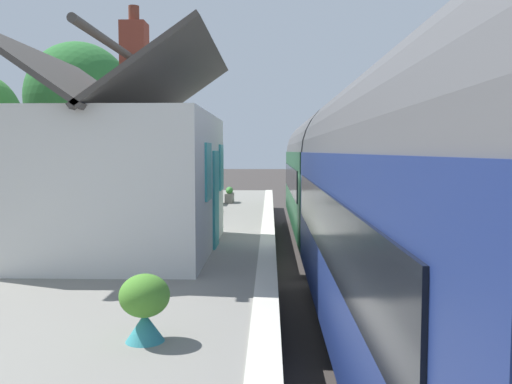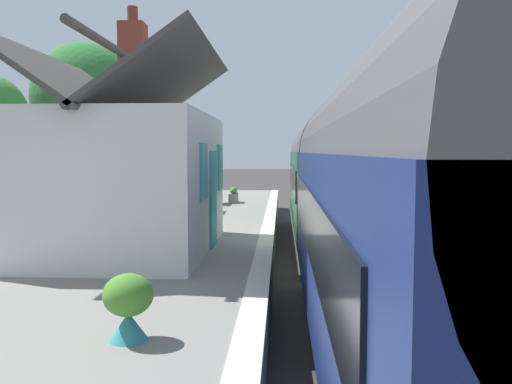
{
  "view_description": "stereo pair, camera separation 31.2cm",
  "coord_description": "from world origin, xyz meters",
  "px_view_note": "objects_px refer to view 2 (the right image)",
  "views": [
    {
      "loc": [
        -13.3,
        1.13,
        3.02
      ],
      "look_at": [
        1.34,
        1.5,
        1.93
      ],
      "focal_mm": 38.53,
      "sensor_mm": 36.0,
      "label": 1
    },
    {
      "loc": [
        -13.29,
        0.81,
        3.02
      ],
      "look_at": [
        1.34,
        1.5,
        1.93
      ],
      "focal_mm": 38.53,
      "sensor_mm": 36.0,
      "label": 2
    }
  ],
  "objects_px": {
    "bench_mid_platform": "(215,192)",
    "planter_edge_far": "(128,304)",
    "tree_far_right": "(85,99)",
    "planter_by_door": "(160,196)",
    "bench_by_lamp": "(206,199)",
    "station_building": "(122,176)",
    "planter_bench_right": "(201,196)",
    "planter_under_sign": "(233,195)",
    "train": "(358,187)"
  },
  "relations": [
    {
      "from": "planter_by_door",
      "to": "tree_far_right",
      "type": "relative_size",
      "value": 0.11
    },
    {
      "from": "bench_mid_platform",
      "to": "planter_edge_far",
      "type": "distance_m",
      "value": 15.73
    },
    {
      "from": "station_building",
      "to": "tree_far_right",
      "type": "relative_size",
      "value": 0.74
    },
    {
      "from": "tree_far_right",
      "to": "planter_bench_right",
      "type": "bearing_deg",
      "value": -127.32
    },
    {
      "from": "train",
      "to": "planter_by_door",
      "type": "bearing_deg",
      "value": 39.36
    },
    {
      "from": "station_building",
      "to": "planter_under_sign",
      "type": "distance_m",
      "value": 10.96
    },
    {
      "from": "bench_by_lamp",
      "to": "planter_edge_far",
      "type": "distance_m",
      "value": 12.65
    },
    {
      "from": "planter_by_door",
      "to": "planter_bench_right",
      "type": "distance_m",
      "value": 1.55
    },
    {
      "from": "station_building",
      "to": "planter_edge_far",
      "type": "height_order",
      "value": "station_building"
    },
    {
      "from": "train",
      "to": "planter_under_sign",
      "type": "relative_size",
      "value": 21.91
    },
    {
      "from": "bench_by_lamp",
      "to": "tree_far_right",
      "type": "distance_m",
      "value": 9.34
    },
    {
      "from": "planter_by_door",
      "to": "planter_edge_far",
      "type": "xyz_separation_m",
      "value": [
        -14.03,
        -2.79,
        -0.03
      ]
    },
    {
      "from": "planter_bench_right",
      "to": "train",
      "type": "bearing_deg",
      "value": -148.25
    },
    {
      "from": "station_building",
      "to": "train",
      "type": "bearing_deg",
      "value": -79.72
    },
    {
      "from": "station_building",
      "to": "planter_by_door",
      "type": "relative_size",
      "value": 6.53
    },
    {
      "from": "bench_by_lamp",
      "to": "planter_edge_far",
      "type": "relative_size",
      "value": 1.87
    },
    {
      "from": "bench_by_lamp",
      "to": "planter_under_sign",
      "type": "height_order",
      "value": "bench_by_lamp"
    },
    {
      "from": "train",
      "to": "planter_under_sign",
      "type": "xyz_separation_m",
      "value": [
        9.87,
        3.67,
        -0.98
      ]
    },
    {
      "from": "planter_under_sign",
      "to": "planter_edge_far",
      "type": "height_order",
      "value": "planter_edge_far"
    },
    {
      "from": "planter_by_door",
      "to": "planter_edge_far",
      "type": "relative_size",
      "value": 1.18
    },
    {
      "from": "planter_bench_right",
      "to": "tree_far_right",
      "type": "relative_size",
      "value": 0.1
    },
    {
      "from": "planter_edge_far",
      "to": "bench_mid_platform",
      "type": "bearing_deg",
      "value": 3.47
    },
    {
      "from": "planter_by_door",
      "to": "planter_bench_right",
      "type": "bearing_deg",
      "value": -91.67
    },
    {
      "from": "train",
      "to": "station_building",
      "type": "bearing_deg",
      "value": 100.28
    },
    {
      "from": "planter_by_door",
      "to": "planter_under_sign",
      "type": "bearing_deg",
      "value": -47.28
    },
    {
      "from": "bench_mid_platform",
      "to": "station_building",
      "type": "bearing_deg",
      "value": 175.9
    },
    {
      "from": "bench_by_lamp",
      "to": "planter_under_sign",
      "type": "xyz_separation_m",
      "value": [
        3.73,
        -0.63,
        -0.17
      ]
    },
    {
      "from": "train",
      "to": "station_building",
      "type": "height_order",
      "value": "station_building"
    },
    {
      "from": "bench_by_lamp",
      "to": "planter_edge_far",
      "type": "height_order",
      "value": "bench_by_lamp"
    },
    {
      "from": "planter_by_door",
      "to": "planter_under_sign",
      "type": "relative_size",
      "value": 0.89
    },
    {
      "from": "planter_by_door",
      "to": "tree_far_right",
      "type": "bearing_deg",
      "value": 44.21
    },
    {
      "from": "planter_bench_right",
      "to": "planter_edge_far",
      "type": "relative_size",
      "value": 1.06
    },
    {
      "from": "station_building",
      "to": "bench_by_lamp",
      "type": "relative_size",
      "value": 4.13
    },
    {
      "from": "station_building",
      "to": "planter_bench_right",
      "type": "xyz_separation_m",
      "value": [
        8.42,
        -0.43,
        -1.13
      ]
    },
    {
      "from": "bench_by_lamp",
      "to": "planter_under_sign",
      "type": "relative_size",
      "value": 1.41
    },
    {
      "from": "tree_far_right",
      "to": "planter_by_door",
      "type": "bearing_deg",
      "value": -135.79
    },
    {
      "from": "station_building",
      "to": "tree_far_right",
      "type": "xyz_separation_m",
      "value": [
        12.86,
        5.39,
        2.86
      ]
    },
    {
      "from": "station_building",
      "to": "planter_by_door",
      "type": "bearing_deg",
      "value": 7.5
    },
    {
      "from": "train",
      "to": "bench_mid_platform",
      "type": "bearing_deg",
      "value": 25.26
    },
    {
      "from": "bench_mid_platform",
      "to": "bench_by_lamp",
      "type": "xyz_separation_m",
      "value": [
        -3.08,
        -0.05,
        0.0
      ]
    },
    {
      "from": "train",
      "to": "bench_by_lamp",
      "type": "distance_m",
      "value": 7.54
    },
    {
      "from": "station_building",
      "to": "planter_by_door",
      "type": "xyz_separation_m",
      "value": [
        8.47,
        1.11,
        -1.13
      ]
    },
    {
      "from": "planter_edge_far",
      "to": "tree_far_right",
      "type": "height_order",
      "value": "tree_far_right"
    },
    {
      "from": "station_building",
      "to": "bench_by_lamp",
      "type": "height_order",
      "value": "station_building"
    },
    {
      "from": "planter_by_door",
      "to": "station_building",
      "type": "bearing_deg",
      "value": -172.5
    },
    {
      "from": "bench_mid_platform",
      "to": "planter_bench_right",
      "type": "bearing_deg",
      "value": 170.24
    },
    {
      "from": "bench_by_lamp",
      "to": "tree_far_right",
      "type": "relative_size",
      "value": 0.18
    },
    {
      "from": "bench_mid_platform",
      "to": "planter_bench_right",
      "type": "relative_size",
      "value": 1.77
    },
    {
      "from": "bench_mid_platform",
      "to": "bench_by_lamp",
      "type": "distance_m",
      "value": 3.08
    },
    {
      "from": "planter_under_sign",
      "to": "tree_far_right",
      "type": "relative_size",
      "value": 0.13
    }
  ]
}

